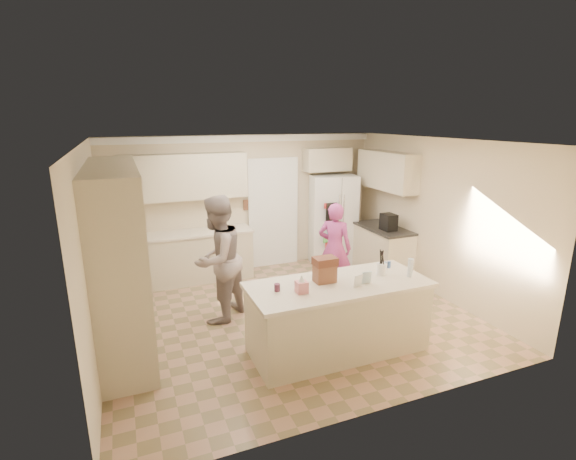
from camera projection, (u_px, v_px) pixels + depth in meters
name	position (u px, v px, depth m)	size (l,w,h in m)	color
floor	(290.00, 316.00, 6.32)	(5.20, 4.60, 0.02)	#A57C62
ceiling	(291.00, 140.00, 5.64)	(5.20, 4.60, 0.02)	white
wall_back	(246.00, 203.00, 8.05)	(5.20, 0.02, 2.60)	beige
wall_front	(383.00, 295.00, 3.91)	(5.20, 0.02, 2.60)	beige
wall_left	(91.00, 255.00, 5.04)	(0.02, 4.60, 2.60)	beige
wall_right	(436.00, 218.00, 6.92)	(0.02, 4.60, 2.60)	beige
crown_back	(244.00, 139.00, 7.68)	(5.20, 0.08, 0.12)	white
pantry_bank	(120.00, 257.00, 5.37)	(0.60, 2.60, 2.35)	beige
back_base_cab	(191.00, 258.00, 7.58)	(2.20, 0.60, 0.88)	beige
back_countertop	(189.00, 233.00, 7.45)	(2.24, 0.63, 0.04)	beige
back_upper_cab	(184.00, 177.00, 7.31)	(2.20, 0.35, 0.80)	beige
doorway_opening	(273.00, 214.00, 8.29)	(0.90, 0.06, 2.10)	black
doorway_casing	(274.00, 214.00, 8.25)	(1.02, 0.03, 2.22)	white
wall_frame_upper	(247.00, 191.00, 7.96)	(0.15, 0.02, 0.20)	brown
wall_frame_lower	(247.00, 205.00, 8.03)	(0.15, 0.02, 0.20)	brown
refrigerator	(332.00, 219.00, 8.50)	(0.90, 0.70, 1.80)	white
fridge_seam	(341.00, 223.00, 8.18)	(0.01, 0.02, 1.78)	gray
fridge_dispenser	(331.00, 212.00, 8.03)	(0.22, 0.03, 0.35)	black
fridge_handle_l	(339.00, 216.00, 8.11)	(0.02, 0.02, 0.85)	silver
fridge_handle_r	(343.00, 216.00, 8.15)	(0.02, 0.02, 0.85)	silver
over_fridge_cab	(327.00, 159.00, 8.27)	(0.95, 0.35, 0.45)	beige
right_base_cab	(382.00, 252.00, 7.93)	(0.60, 1.20, 0.88)	beige
right_countertop	(383.00, 228.00, 7.80)	(0.63, 1.24, 0.04)	#2D2B28
right_upper_cab	(387.00, 171.00, 7.76)	(0.35, 1.50, 0.70)	beige
coffee_maker	(389.00, 222.00, 7.57)	(0.22, 0.28, 0.30)	black
island_base	(338.00, 318.00, 5.29)	(2.20, 0.90, 0.88)	beige
island_top	(339.00, 285.00, 5.17)	(2.28, 0.96, 0.05)	beige
utensil_crock	(381.00, 269.00, 5.42)	(0.13, 0.13, 0.15)	white
tissue_box	(302.00, 287.00, 4.86)	(0.13, 0.13, 0.14)	#DC7A83
tissue_plume	(302.00, 278.00, 4.83)	(0.08, 0.08, 0.08)	white
dollhouse_body	(325.00, 273.00, 5.17)	(0.26, 0.18, 0.22)	brown
dollhouse_roof	(325.00, 261.00, 5.13)	(0.28, 0.20, 0.10)	#592D1E
jam_jar	(277.00, 287.00, 4.91)	(0.07, 0.07, 0.09)	#59263F
greeting_card_a	(358.00, 281.00, 5.02)	(0.12, 0.01, 0.16)	white
greeting_card_b	(367.00, 278.00, 5.12)	(0.12, 0.01, 0.16)	silver
water_bottle	(410.00, 268.00, 5.34)	(0.07, 0.07, 0.24)	silver
shaker_salt	(385.00, 265.00, 5.64)	(0.05, 0.05, 0.09)	#4567A2
shaker_pepper	(389.00, 265.00, 5.67)	(0.05, 0.05, 0.09)	#4567A2
teen_boy	(217.00, 259.00, 6.00)	(0.91, 0.71, 1.86)	#9B9693
teen_girl	(335.00, 248.00, 7.03)	(0.57, 0.37, 1.55)	#C548AA
fridge_magnets	(341.00, 223.00, 8.17)	(0.76, 0.02, 1.44)	tan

